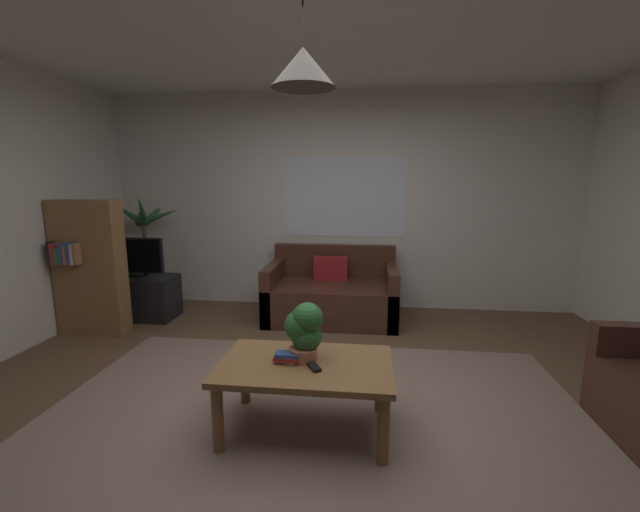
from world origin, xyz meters
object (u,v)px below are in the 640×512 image
Objects in this scene: potted_palm_corner at (146,254)px; bookshelf_corner at (89,267)px; couch_under_window at (332,295)px; book_on_table_1 at (287,357)px; tv_stand at (137,297)px; pendant_lamp at (303,67)px; remote_on_table_0 at (313,366)px; potted_plant_on_table at (305,329)px; book_on_table_2 at (287,355)px; coffee_table at (305,373)px; tv at (133,257)px; book_on_table_0 at (286,360)px.

bookshelf_corner is at bearing -91.37° from potted_palm_corner.
couch_under_window is 2.20m from book_on_table_1.
tv_stand is 3.58m from pendant_lamp.
potted_plant_on_table reaches higher than remote_on_table_0.
book_on_table_2 reaches higher than book_on_table_1.
tv is at bearing 139.91° from coffee_table.
book_on_table_1 is 0.21× the size of tv.
potted_palm_corner is (-2.43, 0.30, 0.39)m from couch_under_window.
potted_palm_corner is (-2.34, 2.50, 0.15)m from book_on_table_2.
tv_stand is at bearing -174.00° from couch_under_window.
book_on_table_2 is (0.01, -0.02, 0.05)m from book_on_table_0.
remote_on_table_0 is 0.22× the size of tv.
potted_plant_on_table reaches higher than book_on_table_1.
potted_plant_on_table is (0.11, 0.07, 0.19)m from book_on_table_0.
couch_under_window is 9.81× the size of book_on_table_1.
coffee_table is 2.93× the size of potted_plant_on_table.
tv_stand is 0.71m from bookshelf_corner.
bookshelf_corner is at bearing 150.96° from potted_plant_on_table.
book_on_table_0 is (-0.10, -2.18, 0.20)m from couch_under_window.
pendant_lamp is at bearing -78.39° from potted_plant_on_table.
couch_under_window reaches higher than coffee_table.
potted_palm_corner reaches higher than book_on_table_2.
bookshelf_corner is (-0.19, -0.51, 0.46)m from tv_stand.
bookshelf_corner is at bearing -109.85° from tv_stand.
remote_on_table_0 reaches higher than coffee_table.
book_on_table_0 is 0.24× the size of pendant_lamp.
bookshelf_corner is (-2.36, 1.43, 0.22)m from book_on_table_1.
remote_on_table_0 is (0.18, -0.06, 0.00)m from book_on_table_0.
remote_on_table_0 is (0.05, -0.06, 0.08)m from coffee_table.
potted_plant_on_table is 0.41× the size of tv_stand.
book_on_table_1 reaches higher than remote_on_table_0.
coffee_table is 0.17m from book_on_table_2.
bookshelf_corner reaches higher than couch_under_window.
couch_under_window is at bearing 87.28° from book_on_table_0.
remote_on_table_0 is at bearing -88.15° from couch_under_window.
potted_palm_corner is (-2.33, 2.49, 0.20)m from book_on_table_0.
tv reaches higher than couch_under_window.
bookshelf_corner is at bearing 148.71° from book_on_table_1.
book_on_table_1 is 0.03m from book_on_table_2.
couch_under_window is at bearing 87.60° from book_on_table_2.
book_on_table_0 is 0.92× the size of book_on_table_1.
book_on_table_2 is at bearing -42.02° from tv_stand.
couch_under_window is 1.64× the size of tv_stand.
book_on_table_0 is at bearing -176.46° from book_on_table_1.
tv is (-2.29, 1.92, 0.34)m from coffee_table.
potted_palm_corner is (-2.50, 2.54, 0.19)m from remote_on_table_0.
bookshelf_corner reaches higher than potted_plant_on_table.
potted_plant_on_table is 2.94m from tv.
tv is at bearing 69.36° from bookshelf_corner.
book_on_table_2 is 2.78m from bookshelf_corner.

